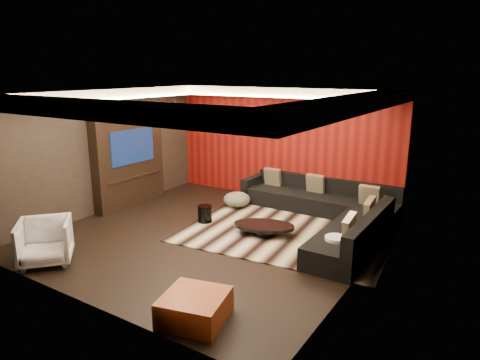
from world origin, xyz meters
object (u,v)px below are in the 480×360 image
Objects in this scene: white_side_table at (335,249)px; orange_ottoman at (195,308)px; armchair at (45,242)px; sectional_sofa at (329,213)px; coffee_table at (264,229)px; drum_stool at (205,214)px.

white_side_table is 0.58× the size of orange_ottoman.
orange_ottoman is 3.20m from armchair.
armchair reaches higher than orange_ottoman.
white_side_table is 0.13× the size of sectional_sofa.
sectional_sofa reaches higher than coffee_table.
sectional_sofa reaches higher than orange_ottoman.
armchair is (-4.12, -2.66, 0.15)m from white_side_table.
armchair is at bearing -109.45° from drum_stool.
coffee_table is at bearing -124.21° from sectional_sofa.
drum_stool is at bearing 125.08° from orange_ottoman.
orange_ottoman is at bearing -92.05° from sectional_sofa.
sectional_sofa is (0.87, 1.27, 0.14)m from coffee_table.
white_side_table is at bearing -6.89° from drum_stool.
drum_stool is 3.22m from armchair.
white_side_table reaches higher than orange_ottoman.
orange_ottoman is at bearing -109.10° from white_side_table.
armchair is 5.51m from sectional_sofa.
sectional_sofa is at bearing 87.95° from orange_ottoman.
armchair is at bearing 180.00° from orange_ottoman.
coffee_table is at bearing 165.22° from white_side_table.
coffee_table is 3.98m from armchair.
sectional_sofa is at bearing 30.29° from drum_stool.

